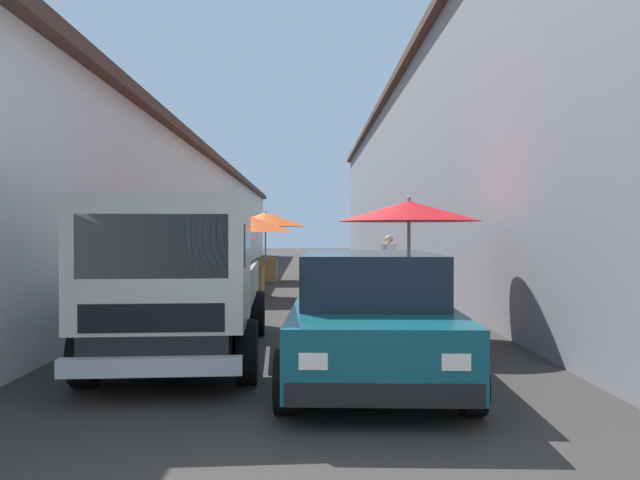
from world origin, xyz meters
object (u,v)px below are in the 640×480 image
Objects in this scene: delivery_truck at (178,286)px; fruit_stall_near_right at (407,228)px; plastic_stool at (235,300)px; parked_scooter at (374,276)px; fruit_stall_mid_lane at (266,225)px; hatchback_car at (369,314)px; fruit_stall_far_left at (189,236)px; fruit_stall_far_right at (247,231)px; vendor_by_crates at (389,261)px.

fruit_stall_near_right is at bearing -55.59° from delivery_truck.
fruit_stall_near_right is 5.26× the size of plastic_stool.
plastic_stool is (-4.58, 3.33, -0.12)m from parked_scooter.
hatchback_car is at bearing -170.73° from fruit_stall_mid_lane.
fruit_stall_near_right reaches higher than delivery_truck.
fruit_stall_far_left is 1.87m from plastic_stool.
fruit_stall_far_right is 0.51× the size of delivery_truck.
delivery_truck is at bearing -170.40° from fruit_stall_far_left.
delivery_truck is at bearing 155.61° from vendor_by_crates.
fruit_stall_mid_lane is at bearing 36.96° from vendor_by_crates.
fruit_stall_near_right reaches higher than vendor_by_crates.
hatchback_car is at bearing -156.11° from plastic_stool.
fruit_stall_far_right is at bearing 2.14° from plastic_stool.
delivery_truck is (-2.18, 3.18, -0.71)m from fruit_stall_near_right.
fruit_stall_near_right reaches higher than parked_scooter.
fruit_stall_far_left is 3.95m from fruit_stall_near_right.
hatchback_car is 9.15× the size of plastic_stool.
fruit_stall_near_right is 0.46× the size of delivery_truck.
fruit_stall_near_right is 6.52m from fruit_stall_far_right.
fruit_stall_far_left reaches higher than vendor_by_crates.
fruit_stall_far_right is at bearing 178.85° from fruit_stall_mid_lane.
plastic_stool is (-3.71, 3.63, -0.60)m from vendor_by_crates.
fruit_stall_far_right reaches higher than vendor_by_crates.
fruit_stall_near_right is at bearing -127.87° from plastic_stool.
fruit_stall_far_right is 1.59× the size of vendor_by_crates.
delivery_truck is at bearing 124.41° from fruit_stall_near_right.
fruit_stall_far_left is 0.93× the size of fruit_stall_far_right.
fruit_stall_mid_lane is 1.75× the size of vendor_by_crates.
vendor_by_crates is 3.71× the size of plastic_stool.
fruit_stall_near_right is at bearing -19.01° from hatchback_car.
fruit_stall_far_right is 7.90m from delivery_truck.
vendor_by_crates is (8.63, -1.45, 0.19)m from hatchback_car.
hatchback_car is at bearing -99.13° from delivery_truck.
vendor_by_crates is at bearing -41.64° from fruit_stall_far_left.
delivery_truck is 2.96× the size of parked_scooter.
fruit_stall_mid_lane is at bearing 0.12° from plastic_stool.
hatchback_car is at bearing 160.99° from fruit_stall_near_right.
plastic_stool is at bearing -179.88° from fruit_stall_mid_lane.
hatchback_car reaches higher than parked_scooter.
fruit_stall_far_left is 1.04× the size of fruit_stall_near_right.
hatchback_car is (-13.47, -2.20, -1.23)m from fruit_stall_mid_lane.
fruit_stall_mid_lane is 13.14m from delivery_truck.
fruit_stall_mid_lane is at bearing -1.15° from fruit_stall_far_right.
parked_scooter is at bearing -2.24° from fruit_stall_near_right.
hatchback_car is 5.40m from plastic_stool.
fruit_stall_near_right is 3.92m from delivery_truck.
fruit_stall_far_right is at bearing 0.03° from delivery_truck.
hatchback_car is 8.75m from vendor_by_crates.
delivery_truck is (0.37, 2.30, 0.30)m from hatchback_car.
fruit_stall_near_right is 0.81× the size of fruit_stall_mid_lane.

